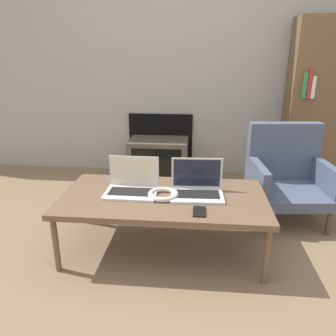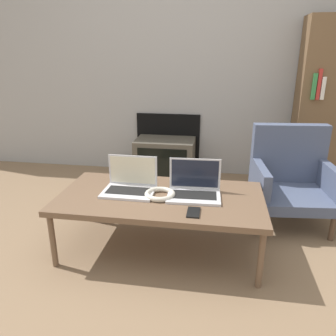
{
  "view_description": "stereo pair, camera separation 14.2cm",
  "coord_description": "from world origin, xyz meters",
  "views": [
    {
      "loc": [
        0.21,
        -1.52,
        1.24
      ],
      "look_at": [
        0.0,
        0.67,
        0.47
      ],
      "focal_mm": 35.0,
      "sensor_mm": 36.0,
      "label": 1
    },
    {
      "loc": [
        0.35,
        -1.5,
        1.24
      ],
      "look_at": [
        0.0,
        0.67,
        0.47
      ],
      "focal_mm": 35.0,
      "sensor_mm": 36.0,
      "label": 2
    }
  ],
  "objects": [
    {
      "name": "armchair",
      "position": [
        0.91,
        0.97,
        0.36
      ],
      "size": [
        0.62,
        0.61,
        0.72
      ],
      "rotation": [
        0.0,
        0.0,
        0.1
      ],
      "color": "#47516B",
      "rests_on": "ground_plane"
    },
    {
      "name": "tv",
      "position": [
        -0.19,
        1.7,
        0.2
      ],
      "size": [
        0.6,
        0.39,
        0.41
      ],
      "color": "#4C473D",
      "rests_on": "ground_plane"
    },
    {
      "name": "laptop_left",
      "position": [
        -0.21,
        0.41,
        0.43
      ],
      "size": [
        0.33,
        0.24,
        0.22
      ],
      "rotation": [
        0.0,
        0.0,
        -0.01
      ],
      "color": "silver",
      "rests_on": "table"
    },
    {
      "name": "table",
      "position": [
        0.0,
        0.37,
        0.36
      ],
      "size": [
        1.3,
        0.67,
        0.39
      ],
      "color": "brown",
      "rests_on": "ground_plane"
    },
    {
      "name": "phone",
      "position": [
        0.23,
        0.16,
        0.39
      ],
      "size": [
        0.07,
        0.13,
        0.01
      ],
      "color": "black",
      "rests_on": "table"
    },
    {
      "name": "ground_plane",
      "position": [
        0.0,
        0.0,
        0.0
      ],
      "size": [
        14.0,
        14.0,
        0.0
      ],
      "primitive_type": "plane",
      "color": "#7A6047"
    },
    {
      "name": "headphones",
      "position": [
        -0.0,
        0.35,
        0.4
      ],
      "size": [
        0.2,
        0.2,
        0.03
      ],
      "color": "beige",
      "rests_on": "table"
    },
    {
      "name": "wall_back",
      "position": [
        -0.0,
        1.94,
        1.29
      ],
      "size": [
        7.0,
        0.08,
        2.6
      ],
      "color": "#999999",
      "rests_on": "ground_plane"
    },
    {
      "name": "bookshelf",
      "position": [
        1.35,
        1.74,
        0.78
      ],
      "size": [
        0.6,
        0.32,
        1.56
      ],
      "color": "brown",
      "rests_on": "ground_plane"
    },
    {
      "name": "laptop_right",
      "position": [
        0.21,
        0.41,
        0.43
      ],
      "size": [
        0.34,
        0.25,
        0.22
      ],
      "rotation": [
        0.0,
        0.0,
        0.04
      ],
      "color": "silver",
      "rests_on": "table"
    }
  ]
}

